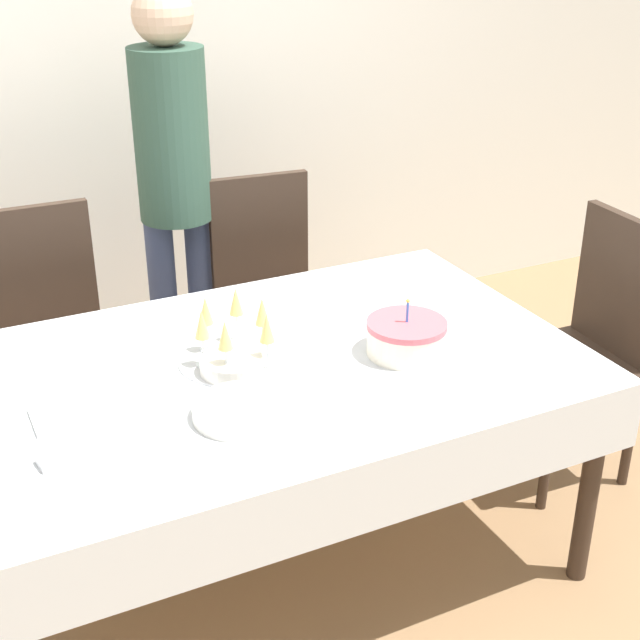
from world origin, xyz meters
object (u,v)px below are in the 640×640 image
Objects in this scene: dining_chair_right_end at (588,337)px; birthday_cake at (406,337)px; dining_chair_far_left at (50,330)px; dining_chair_far_right at (269,288)px; plate_stack_main at (241,410)px; person_standing at (174,167)px; plate_stack_dessert at (231,365)px; champagne_tray at (233,335)px.

dining_chair_right_end is 0.87m from birthday_cake.
dining_chair_far_left is 0.86m from dining_chair_far_right.
person_standing reaches higher than plate_stack_main.
dining_chair_far_left is 1.92m from dining_chair_right_end.
birthday_cake is 0.93× the size of plate_stack_main.
champagne_tray is at bearing 63.78° from plate_stack_dessert.
dining_chair_far_left is at bearing 115.17° from champagne_tray.
dining_chair_far_left is 0.76m from person_standing.
champagne_tray is (-1.31, 0.06, 0.27)m from dining_chair_right_end.
dining_chair_right_end is 1.34m from champagne_tray.
person_standing reaches higher than champagne_tray.
birthday_cake is at bearing 11.53° from plate_stack_main.
person_standing is (0.16, 1.03, 0.21)m from champagne_tray.
plate_stack_dessert is at bearing -116.22° from champagne_tray.
dining_chair_far_left and dining_chair_far_right have the same top height.
birthday_cake is 0.14× the size of person_standing.
birthday_cake is at bearing -171.79° from dining_chair_right_end.
dining_chair_far_left is 4.07× the size of birthday_cake.
champagne_tray is at bearing 72.31° from plate_stack_main.
dining_chair_far_right and dining_chair_right_end have the same top height.
dining_chair_right_end is 0.58× the size of person_standing.
person_standing is at bearing 19.12° from dining_chair_far_left.
dining_chair_far_left is 1.19m from plate_stack_main.
champagne_tray is 1.06m from person_standing.
person_standing is at bearing 79.76° from plate_stack_dessert.
dining_chair_right_end reaches higher than birthday_cake.
dining_chair_far_left reaches higher than champagne_tray.
plate_stack_dessert is at bearing 167.64° from birthday_cake.
champagne_tray is 1.78× the size of plate_stack_dessert.
dining_chair_right_end reaches higher than plate_stack_main.
birthday_cake is (0.01, -1.02, 0.24)m from dining_chair_far_right.
champagne_tray is (-0.47, 0.18, 0.03)m from birthday_cake.
plate_stack_main is 0.15× the size of person_standing.
person_standing is at bearing 104.39° from birthday_cake.
dining_chair_far_right is 0.60m from person_standing.
birthday_cake is at bearing -12.36° from plate_stack_dessert.
plate_stack_main is 0.24m from plate_stack_dessert.
plate_stack_main is (0.30, -1.13, 0.21)m from dining_chair_far_left.
person_standing reaches higher than plate_stack_dessert.
dining_chair_right_end is 3.02× the size of champagne_tray.
plate_stack_main is (-1.40, -0.24, 0.21)m from dining_chair_right_end.
birthday_cake is (0.87, -1.02, 0.24)m from dining_chair_far_left.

